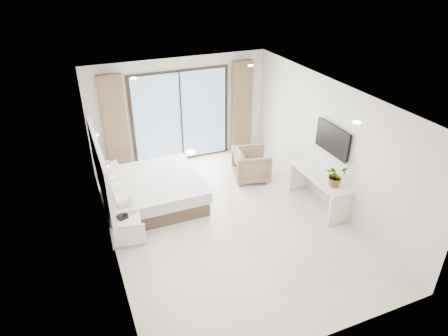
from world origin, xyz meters
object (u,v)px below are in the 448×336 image
(nightstand, at_px, (127,230))
(armchair, at_px, (251,163))
(console_desk, at_px, (319,183))
(bed, at_px, (151,191))

(nightstand, height_order, armchair, armchair)
(console_desk, relative_size, armchair, 1.99)
(nightstand, relative_size, console_desk, 0.38)
(bed, bearing_deg, console_desk, -23.93)
(console_desk, bearing_deg, nightstand, 175.04)
(bed, bearing_deg, armchair, 2.98)
(console_desk, bearing_deg, armchair, 117.13)
(bed, height_order, nightstand, bed)
(nightstand, height_order, console_desk, console_desk)
(nightstand, bearing_deg, console_desk, 4.19)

